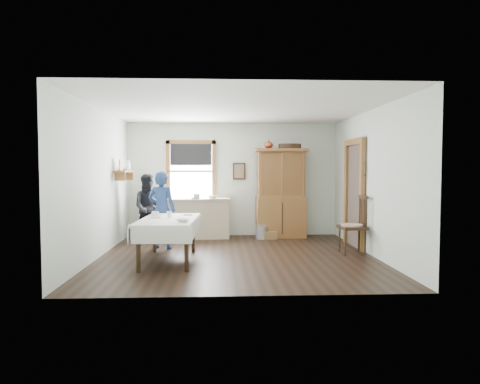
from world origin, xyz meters
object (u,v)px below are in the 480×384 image
(spindle_chair, at_px, (352,224))
(pail, at_px, (262,233))
(work_counter, at_px, (195,218))
(china_hutch, at_px, (281,193))
(woman_blue, at_px, (162,213))
(dining_table, at_px, (169,240))
(wicker_basket, at_px, (269,235))
(figure_dark, at_px, (149,210))

(spindle_chair, height_order, pail, spindle_chair)
(work_counter, xyz_separation_m, china_hutch, (2.02, 0.07, 0.57))
(woman_blue, bearing_deg, china_hutch, -136.68)
(china_hutch, relative_size, dining_table, 1.12)
(dining_table, bearing_deg, work_counter, 83.15)
(work_counter, relative_size, wicker_basket, 5.37)
(work_counter, relative_size, pail, 5.51)
(woman_blue, bearing_deg, spindle_chair, -174.70)
(china_hutch, xyz_separation_m, figure_dark, (-2.99, -0.47, -0.35))
(figure_dark, bearing_deg, dining_table, -81.74)
(pail, distance_m, figure_dark, 2.58)
(china_hutch, bearing_deg, wicker_basket, -134.65)
(work_counter, relative_size, spindle_chair, 1.47)
(china_hutch, height_order, dining_table, china_hutch)
(work_counter, xyz_separation_m, woman_blue, (-0.57, -1.30, 0.26))
(pail, bearing_deg, china_hutch, 31.04)
(pail, xyz_separation_m, figure_dark, (-2.51, -0.18, 0.54))
(china_hutch, xyz_separation_m, spindle_chair, (1.08, -2.03, -0.49))
(dining_table, relative_size, spindle_chair, 1.68)
(china_hutch, relative_size, woman_blue, 1.44)
(wicker_basket, bearing_deg, spindle_chair, -51.14)
(work_counter, height_order, figure_dark, figure_dark)
(spindle_chair, bearing_deg, woman_blue, 165.15)
(work_counter, distance_m, figure_dark, 1.08)
(wicker_basket, height_order, woman_blue, woman_blue)
(china_hutch, height_order, pail, china_hutch)
(china_hutch, distance_m, spindle_chair, 2.35)
(china_hutch, height_order, wicker_basket, china_hutch)
(spindle_chair, bearing_deg, china_hutch, 113.23)
(work_counter, xyz_separation_m, pail, (1.54, -0.22, -0.32))
(work_counter, bearing_deg, wicker_basket, -12.80)
(dining_table, relative_size, figure_dark, 1.34)
(spindle_chair, height_order, wicker_basket, spindle_chair)
(china_hutch, distance_m, woman_blue, 2.95)
(dining_table, height_order, figure_dark, figure_dark)
(wicker_basket, height_order, figure_dark, figure_dark)
(china_hutch, relative_size, pail, 7.05)
(spindle_chair, distance_m, woman_blue, 3.73)
(work_counter, bearing_deg, china_hutch, -2.63)
(dining_table, height_order, wicker_basket, dining_table)
(figure_dark, bearing_deg, china_hutch, -0.85)
(woman_blue, bearing_deg, dining_table, 118.71)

